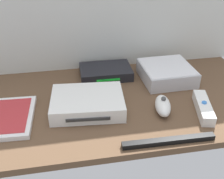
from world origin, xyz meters
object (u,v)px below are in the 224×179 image
at_px(sensor_bar, 169,141).
at_px(mini_computer, 166,73).
at_px(game_console, 88,103).
at_px(remote_nunchuk, 163,106).
at_px(game_case, 8,117).
at_px(remote_wand, 203,107).
at_px(network_router, 106,72).

bearing_deg(sensor_bar, mini_computer, 72.71).
distance_m(game_console, remote_nunchuk, 0.22).
height_order(game_console, game_case, game_console).
bearing_deg(game_case, remote_wand, -3.68).
height_order(remote_nunchuk, sensor_bar, remote_nunchuk).
bearing_deg(mini_computer, sensor_bar, -108.44).
height_order(game_case, remote_wand, remote_wand).
bearing_deg(game_case, remote_nunchuk, -2.45).
relative_size(remote_nunchuk, sensor_bar, 0.45).
relative_size(remote_wand, remote_nunchuk, 1.42).
bearing_deg(remote_nunchuk, sensor_bar, -90.36).
xyz_separation_m(mini_computer, remote_wand, (0.04, -0.21, -0.01)).
xyz_separation_m(game_console, remote_nunchuk, (0.21, -0.05, -0.00)).
distance_m(remote_nunchuk, sensor_bar, 0.14).
xyz_separation_m(remote_nunchuk, sensor_bar, (-0.03, -0.13, -0.01)).
bearing_deg(game_console, remote_nunchuk, -8.65).
relative_size(game_console, game_case, 1.14).
distance_m(network_router, remote_wand, 0.36).
xyz_separation_m(game_case, sensor_bar, (0.41, -0.17, -0.00)).
distance_m(remote_wand, sensor_bar, 0.18).
bearing_deg(mini_computer, game_console, -155.67).
distance_m(mini_computer, network_router, 0.21).
bearing_deg(mini_computer, remote_nunchuk, -112.61).
bearing_deg(remote_nunchuk, game_console, 178.38).
height_order(game_console, remote_nunchuk, remote_nunchuk).
relative_size(game_case, remote_wand, 1.29).
distance_m(remote_wand, remote_nunchuk, 0.12).
xyz_separation_m(game_console, mini_computer, (0.29, 0.13, 0.00)).
height_order(game_console, network_router, game_console).
xyz_separation_m(game_case, remote_wand, (0.56, -0.06, 0.01)).
distance_m(network_router, remote_nunchuk, 0.28).
xyz_separation_m(mini_computer, remote_nunchuk, (-0.08, -0.18, -0.01)).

